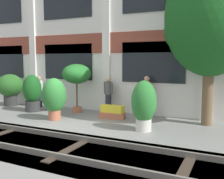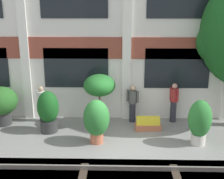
% 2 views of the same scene
% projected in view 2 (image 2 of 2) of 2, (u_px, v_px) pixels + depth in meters
% --- Properties ---
extents(ground_plane, '(80.00, 80.00, 0.00)m').
position_uv_depth(ground_plane, '(127.00, 146.00, 11.19)').
color(ground_plane, gray).
extents(apartment_facade, '(17.35, 0.64, 7.26)m').
position_uv_depth(apartment_facade, '(127.00, 35.00, 12.94)').
color(apartment_facade, silver).
rests_on(apartment_facade, ground).
extents(potted_plant_stone_basin, '(0.84, 0.84, 1.68)m').
position_uv_depth(potted_plant_stone_basin, '(48.00, 111.00, 12.16)').
color(potted_plant_stone_basin, '#333333').
rests_on(potted_plant_stone_basin, ground).
extents(potted_plant_fluted_column, '(0.95, 0.95, 1.64)m').
position_uv_depth(potted_plant_fluted_column, '(96.00, 119.00, 11.23)').
color(potted_plant_fluted_column, '#B76647').
rests_on(potted_plant_fluted_column, ground).
extents(potted_plant_tall_urn, '(1.29, 1.29, 2.17)m').
position_uv_depth(potted_plant_tall_urn, '(99.00, 86.00, 12.52)').
color(potted_plant_tall_urn, '#B76647').
rests_on(potted_plant_tall_urn, ground).
extents(potted_plant_square_trough, '(1.06, 0.50, 0.53)m').
position_uv_depth(potted_plant_square_trough, '(148.00, 124.00, 12.49)').
color(potted_plant_square_trough, '#B76647').
rests_on(potted_plant_square_trough, ground).
extents(potted_plant_ribbed_drum, '(0.84, 0.84, 1.68)m').
position_uv_depth(potted_plant_ribbed_drum, '(200.00, 120.00, 11.11)').
color(potted_plant_ribbed_drum, beige).
rests_on(potted_plant_ribbed_drum, ground).
extents(potted_plant_glazed_jar, '(1.31, 1.31, 1.62)m').
position_uv_depth(potted_plant_glazed_jar, '(2.00, 103.00, 12.80)').
color(potted_plant_glazed_jar, '#333333').
rests_on(potted_plant_glazed_jar, ground).
extents(resident_by_doorway, '(0.41, 0.39, 1.54)m').
position_uv_depth(resident_by_doorway, '(42.00, 103.00, 13.20)').
color(resident_by_doorway, '#282833').
rests_on(resident_by_doorway, ground).
extents(resident_watching_tracks, '(0.50, 0.34, 1.61)m').
position_uv_depth(resident_watching_tracks, '(133.00, 102.00, 13.11)').
color(resident_watching_tracks, '#282833').
rests_on(resident_watching_tracks, ground).
extents(resident_near_plants, '(0.34, 0.47, 1.70)m').
position_uv_depth(resident_near_plants, '(174.00, 101.00, 13.11)').
color(resident_near_plants, '#282833').
rests_on(resident_near_plants, ground).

